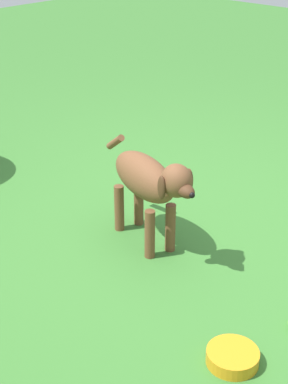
# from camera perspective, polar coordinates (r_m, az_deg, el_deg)

# --- Properties ---
(ground) EXTENTS (14.00, 14.00, 0.00)m
(ground) POSITION_cam_1_polar(r_m,az_deg,el_deg) (3.37, 3.55, -4.08)
(ground) COLOR #38722D
(dog) EXTENTS (0.83, 0.35, 0.58)m
(dog) POSITION_cam_1_polar(r_m,az_deg,el_deg) (3.10, 0.47, 1.03)
(dog) COLOR brown
(dog) RESTS_ON ground
(water_bowl) EXTENTS (0.22, 0.22, 0.06)m
(water_bowl) POSITION_cam_1_polar(r_m,az_deg,el_deg) (2.54, 8.58, -15.55)
(water_bowl) COLOR orange
(water_bowl) RESTS_ON ground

